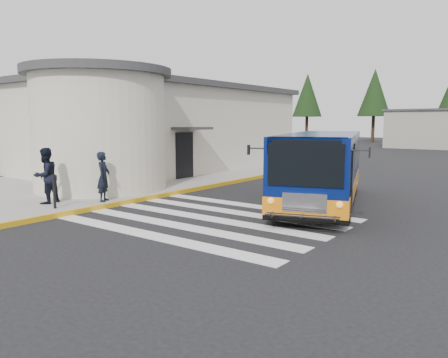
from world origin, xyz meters
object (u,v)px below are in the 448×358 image
Objects in this scene: transit_bus at (322,171)px; pedestrian_a at (104,177)px; pedestrian_b at (46,176)px; bollard at (54,191)px.

pedestrian_a is at bearing -159.27° from transit_bus.
transit_bus is 9.34m from pedestrian_b.
pedestrian_b is 1.71× the size of bollard.
pedestrian_b is at bearing 105.90° from pedestrian_a.
transit_bus reaches higher than pedestrian_b.
bollard is at bearing 139.55° from pedestrian_a.
pedestrian_b is at bearing 161.58° from bollard.
pedestrian_b is 1.12m from bollard.
pedestrian_a reaches higher than bollard.
pedestrian_b reaches higher than pedestrian_a.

